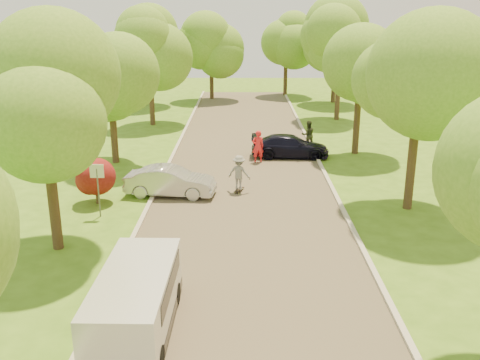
{
  "coord_description": "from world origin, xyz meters",
  "views": [
    {
      "loc": [
        -0.08,
        -15.97,
        7.91
      ],
      "look_at": [
        -0.19,
        4.77,
        1.3
      ],
      "focal_mm": 40.0,
      "sensor_mm": 36.0,
      "label": 1
    }
  ],
  "objects_px": {
    "minivan": "(136,301)",
    "longboard": "(239,190)",
    "person_olive": "(308,135)",
    "silver_sedan": "(170,181)",
    "dark_sedan": "(290,146)",
    "person_striped": "(258,147)",
    "skateboarder": "(239,173)",
    "street_sign": "(97,179)"
  },
  "relations": [
    {
      "from": "silver_sedan",
      "to": "skateboarder",
      "type": "relative_size",
      "value": 2.49
    },
    {
      "from": "dark_sedan",
      "to": "person_striped",
      "type": "xyz_separation_m",
      "value": [
        -1.84,
        -1.1,
        0.26
      ]
    },
    {
      "from": "person_striped",
      "to": "person_olive",
      "type": "relative_size",
      "value": 1.05
    },
    {
      "from": "street_sign",
      "to": "dark_sedan",
      "type": "bearing_deg",
      "value": 47.52
    },
    {
      "from": "silver_sedan",
      "to": "person_striped",
      "type": "bearing_deg",
      "value": -29.86
    },
    {
      "from": "dark_sedan",
      "to": "longboard",
      "type": "bearing_deg",
      "value": 157.38
    },
    {
      "from": "person_olive",
      "to": "minivan",
      "type": "bearing_deg",
      "value": 60.97
    },
    {
      "from": "skateboarder",
      "to": "person_striped",
      "type": "bearing_deg",
      "value": -82.37
    },
    {
      "from": "minivan",
      "to": "silver_sedan",
      "type": "relative_size",
      "value": 1.13
    },
    {
      "from": "street_sign",
      "to": "longboard",
      "type": "relative_size",
      "value": 2.56
    },
    {
      "from": "minivan",
      "to": "skateboarder",
      "type": "xyz_separation_m",
      "value": [
        2.52,
        11.16,
        0.02
      ]
    },
    {
      "from": "minivan",
      "to": "person_striped",
      "type": "xyz_separation_m",
      "value": [
        3.5,
        16.09,
        0.0
      ]
    },
    {
      "from": "street_sign",
      "to": "person_olive",
      "type": "bearing_deg",
      "value": 49.19
    },
    {
      "from": "street_sign",
      "to": "longboard",
      "type": "height_order",
      "value": "street_sign"
    },
    {
      "from": "silver_sedan",
      "to": "skateboarder",
      "type": "distance_m",
      "value": 3.11
    },
    {
      "from": "person_olive",
      "to": "person_striped",
      "type": "bearing_deg",
      "value": 34.98
    },
    {
      "from": "silver_sedan",
      "to": "dark_sedan",
      "type": "bearing_deg",
      "value": -35.25
    },
    {
      "from": "person_olive",
      "to": "longboard",
      "type": "bearing_deg",
      "value": 53.07
    },
    {
      "from": "silver_sedan",
      "to": "dark_sedan",
      "type": "xyz_separation_m",
      "value": [
        5.87,
        6.57,
        -0.03
      ]
    },
    {
      "from": "skateboarder",
      "to": "person_striped",
      "type": "distance_m",
      "value": 5.03
    },
    {
      "from": "longboard",
      "to": "person_striped",
      "type": "bearing_deg",
      "value": -82.37
    },
    {
      "from": "dark_sedan",
      "to": "skateboarder",
      "type": "height_order",
      "value": "skateboarder"
    },
    {
      "from": "dark_sedan",
      "to": "street_sign",
      "type": "bearing_deg",
      "value": 139.95
    },
    {
      "from": "street_sign",
      "to": "longboard",
      "type": "bearing_deg",
      "value": 29.25
    },
    {
      "from": "dark_sedan",
      "to": "longboard",
      "type": "xyz_separation_m",
      "value": [
        -2.82,
        -6.03,
        -0.54
      ]
    },
    {
      "from": "longboard",
      "to": "person_olive",
      "type": "height_order",
      "value": "person_olive"
    },
    {
      "from": "longboard",
      "to": "skateboarder",
      "type": "xyz_separation_m",
      "value": [
        0.0,
        0.0,
        0.81
      ]
    },
    {
      "from": "street_sign",
      "to": "dark_sedan",
      "type": "distance_m",
      "value": 12.43
    },
    {
      "from": "skateboarder",
      "to": "person_olive",
      "type": "relative_size",
      "value": 0.95
    },
    {
      "from": "minivan",
      "to": "longboard",
      "type": "xyz_separation_m",
      "value": [
        2.52,
        11.16,
        -0.79
      ]
    },
    {
      "from": "person_olive",
      "to": "street_sign",
      "type": "bearing_deg",
      "value": 39.09
    },
    {
      "from": "longboard",
      "to": "street_sign",
      "type": "bearing_deg",
      "value": 48.11
    },
    {
      "from": "skateboarder",
      "to": "person_olive",
      "type": "bearing_deg",
      "value": -97.96
    },
    {
      "from": "silver_sedan",
      "to": "person_striped",
      "type": "xyz_separation_m",
      "value": [
        4.03,
        5.47,
        0.23
      ]
    },
    {
      "from": "street_sign",
      "to": "person_olive",
      "type": "xyz_separation_m",
      "value": [
        9.6,
        11.12,
        -0.72
      ]
    },
    {
      "from": "minivan",
      "to": "silver_sedan",
      "type": "distance_m",
      "value": 10.64
    },
    {
      "from": "street_sign",
      "to": "silver_sedan",
      "type": "xyz_separation_m",
      "value": [
        2.5,
        2.56,
        -0.91
      ]
    },
    {
      "from": "dark_sedan",
      "to": "person_olive",
      "type": "distance_m",
      "value": 2.34
    },
    {
      "from": "dark_sedan",
      "to": "person_olive",
      "type": "relative_size",
      "value": 2.58
    },
    {
      "from": "street_sign",
      "to": "silver_sedan",
      "type": "height_order",
      "value": "street_sign"
    },
    {
      "from": "longboard",
      "to": "skateboarder",
      "type": "relative_size",
      "value": 0.53
    },
    {
      "from": "dark_sedan",
      "to": "skateboarder",
      "type": "relative_size",
      "value": 2.71
    }
  ]
}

